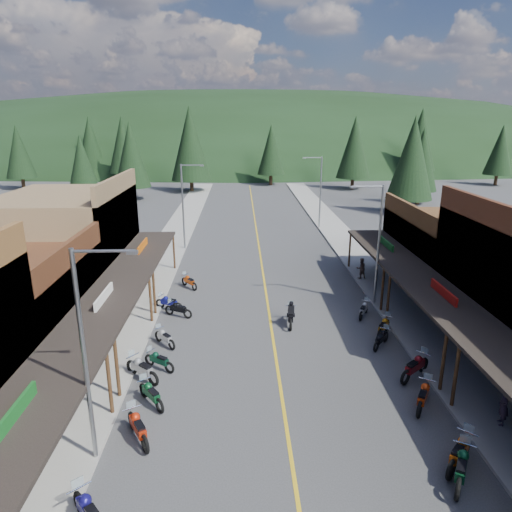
{
  "coord_description": "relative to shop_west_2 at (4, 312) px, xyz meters",
  "views": [
    {
      "loc": [
        -1.77,
        -19.96,
        11.89
      ],
      "look_at": [
        -0.74,
        9.57,
        3.0
      ],
      "focal_mm": 32.0,
      "sensor_mm": 36.0,
      "label": 1
    }
  ],
  "objects": [
    {
      "name": "pedestrian_east_b",
      "position": [
        21.17,
        11.15,
        -1.58
      ],
      "size": [
        0.87,
        0.65,
        1.6
      ],
      "primitive_type": "imported",
      "rotation": [
        0.0,
        0.0,
        3.43
      ],
      "color": "#4D3930",
      "rests_on": "sidewalk_east"
    },
    {
      "name": "pine_10",
      "position": [
        -4.25,
        48.3,
        4.25
      ],
      "size": [
        5.38,
        5.38,
        11.6
      ],
      "color": "black",
      "rests_on": "ground"
    },
    {
      "name": "streetlight_2",
      "position": [
        20.71,
        6.3,
        1.93
      ],
      "size": [
        2.16,
        0.18,
        8.0
      ],
      "color": "gray",
      "rests_on": "ground"
    },
    {
      "name": "bike_west_12",
      "position": [
        8.19,
        9.84,
        -1.98
      ],
      "size": [
        1.69,
        1.93,
        1.11
      ],
      "primitive_type": null,
      "rotation": [
        0.0,
        0.0,
        0.66
      ],
      "color": "#BC420D",
      "rests_on": "ground"
    },
    {
      "name": "ground",
      "position": [
        13.75,
        -1.7,
        -2.53
      ],
      "size": [
        220.0,
        220.0,
        0.0
      ],
      "primitive_type": "plane",
      "color": "#38383A",
      "rests_on": "ground"
    },
    {
      "name": "shop_west_3",
      "position": [
        -0.03,
        9.6,
        0.99
      ],
      "size": [
        10.9,
        10.2,
        8.2
      ],
      "color": "brown",
      "rests_on": "ground"
    },
    {
      "name": "bike_west_5",
      "position": [
        7.98,
        -6.71,
        -1.89
      ],
      "size": [
        1.76,
        2.32,
        1.28
      ],
      "primitive_type": null,
      "rotation": [
        0.0,
        0.0,
        0.52
      ],
      "color": "red",
      "rests_on": "ground"
    },
    {
      "name": "shop_west_2",
      "position": [
        0.0,
        0.0,
        0.0
      ],
      "size": [
        10.9,
        9.0,
        6.2
      ],
      "color": "#3F2111",
      "rests_on": "ground"
    },
    {
      "name": "bike_west_10",
      "position": [
        8.04,
        4.78,
        -1.99
      ],
      "size": [
        1.99,
        1.43,
        1.09
      ],
      "primitive_type": null,
      "rotation": [
        0.0,
        0.0,
        1.1
      ],
      "color": "black",
      "rests_on": "ground"
    },
    {
      "name": "pine_3",
      "position": [
        17.75,
        64.3,
        3.95
      ],
      "size": [
        5.04,
        5.04,
        11.0
      ],
      "color": "black",
      "rests_on": "ground"
    },
    {
      "name": "shop_east_3",
      "position": [
        27.51,
        9.6,
        -0.0
      ],
      "size": [
        10.9,
        10.2,
        6.2
      ],
      "color": "#4C2D16",
      "rests_on": "ground"
    },
    {
      "name": "bike_east_10",
      "position": [
        19.63,
        4.38,
        -2.0
      ],
      "size": [
        1.44,
        1.93,
        1.06
      ],
      "primitive_type": null,
      "rotation": [
        0.0,
        0.0,
        -0.51
      ],
      "color": "#A6A6AB",
      "rests_on": "ground"
    },
    {
      "name": "pine_5",
      "position": [
        47.75,
        70.3,
        5.46
      ],
      "size": [
        6.72,
        6.72,
        14.0
      ],
      "color": "black",
      "rests_on": "ground"
    },
    {
      "name": "bike_west_7",
      "position": [
        7.26,
        -2.43,
        -1.89
      ],
      "size": [
        2.2,
        2.03,
        1.29
      ],
      "primitive_type": null,
      "rotation": [
        0.0,
        0.0,
        0.86
      ],
      "color": "#929397",
      "rests_on": "ground"
    },
    {
      "name": "pedestrian_east_a",
      "position": [
        22.37,
        -6.41,
        -1.56
      ],
      "size": [
        0.55,
        0.69,
        1.64
      ],
      "primitive_type": "imported",
      "rotation": [
        0.0,
        0.0,
        -1.87
      ],
      "color": "#2E2233",
      "rests_on": "sidewalk_east"
    },
    {
      "name": "pine_11",
      "position": [
        33.75,
        36.3,
        4.65
      ],
      "size": [
        5.82,
        5.82,
        12.4
      ],
      "color": "black",
      "rests_on": "ground"
    },
    {
      "name": "bike_east_9",
      "position": [
        20.08,
        1.76,
        -1.94
      ],
      "size": [
        1.72,
        2.11,
        1.18
      ],
      "primitive_type": null,
      "rotation": [
        0.0,
        0.0,
        -0.58
      ],
      "color": "#AA660C",
      "rests_on": "ground"
    },
    {
      "name": "streetlight_3",
      "position": [
        20.71,
        28.3,
        1.93
      ],
      "size": [
        2.16,
        0.18,
        8.0
      ],
      "color": "gray",
      "rests_on": "ground"
    },
    {
      "name": "pine_2",
      "position": [
        3.75,
        56.3,
        5.46
      ],
      "size": [
        6.72,
        6.72,
        14.0
      ],
      "color": "black",
      "rests_on": "ground"
    },
    {
      "name": "bike_east_7",
      "position": [
        20.21,
        -2.73,
        -1.87
      ],
      "size": [
        2.27,
        2.08,
        1.32
      ],
      "primitive_type": null,
      "rotation": [
        0.0,
        0.0,
        -0.87
      ],
      "color": "maroon",
      "rests_on": "ground"
    },
    {
      "name": "rider_on_bike",
      "position": [
        14.93,
        3.34,
        -1.88
      ],
      "size": [
        0.91,
        2.19,
        1.63
      ],
      "rotation": [
        0.0,
        0.0,
        -0.09
      ],
      "color": "black",
      "rests_on": "ground"
    },
    {
      "name": "bike_east_5",
      "position": [
        19.66,
        -8.49,
        -1.89
      ],
      "size": [
        2.11,
        2.16,
        1.29
      ],
      "primitive_type": null,
      "rotation": [
        0.0,
        0.0,
        -0.76
      ],
      "color": "#BD4C0D",
      "rests_on": "ground"
    },
    {
      "name": "pine_1",
      "position": [
        -10.25,
        68.3,
        4.7
      ],
      "size": [
        5.88,
        5.88,
        12.5
      ],
      "color": "black",
      "rests_on": "ground"
    },
    {
      "name": "pine_0",
      "position": [
        -26.25,
        60.3,
        3.95
      ],
      "size": [
        5.04,
        5.04,
        11.0
      ],
      "color": "black",
      "rests_on": "ground"
    },
    {
      "name": "pine_6",
      "position": [
        59.75,
        62.3,
        3.95
      ],
      "size": [
        5.04,
        5.04,
        11.0
      ],
      "color": "black",
      "rests_on": "ground"
    },
    {
      "name": "centerline",
      "position": [
        13.75,
        18.3,
        -2.53
      ],
      "size": [
        0.15,
        90.0,
        0.01
      ],
      "primitive_type": "cube",
      "color": "gold",
      "rests_on": "ground"
    },
    {
      "name": "pine_8",
      "position": [
        -8.25,
        38.3,
        3.44
      ],
      "size": [
        4.48,
        4.48,
        10.0
      ],
      "color": "black",
      "rests_on": "ground"
    },
    {
      "name": "bike_east_8",
      "position": [
        19.55,
        0.43,
        -2.0
      ],
      "size": [
        1.65,
        1.85,
        1.07
      ],
      "primitive_type": null,
      "rotation": [
        0.0,
        0.0,
        -0.67
      ],
      "color": "black",
      "rests_on": "ground"
    },
    {
      "name": "bike_west_9",
      "position": [
        7.79,
        0.97,
        -2.0
      ],
      "size": [
        1.7,
        1.81,
        1.06
      ],
      "primitive_type": null,
      "rotation": [
        0.0,
        0.0,
        0.72
      ],
      "color": "#AAAAB0",
      "rests_on": "ground"
    },
    {
      "name": "streetlight_0",
      "position": [
        6.8,
        -7.7,
        1.93
      ],
      "size": [
        2.16,
        0.18,
        8.0
      ],
      "color": "gray",
      "rests_on": "ground"
    },
    {
      "name": "bike_east_4",
      "position": [
        19.37,
        -9.23,
        -1.87
      ],
      "size": [
        1.84,
        2.38,
        1.32
      ],
      "primitive_type": null,
      "rotation": [
        0.0,
        0.0,
        -0.53
      ],
      "color": "#0B3A1F",
      "rests_on": "ground"
    },
    {
      "name": "bike_west_6",
      "position": [
        8.06,
        -4.44,
        -1.95
      ],
      "size": [
        1.8,
        2.04,
        1.17
      ],
      "primitive_type": null,
      "rotation": [
        0.0,
        0.0,
        0.66
      ],
      "color": "#0E4623",
      "rests_on": "ground"
    },
    {
      "name": "pine_4",
      "position": [
        31.75,
        58.3,
        4.7
      ],
      "size": [
        5.88,
        5.88,
        12.5
      ],
      "color": "black",
      "rests_on": "ground"
    },
    {
      "name": "bike_west_8",
      "position": [
        7.91,
        -1.5,
        -2.0
      ],
      "size": [
        1.9,
        1.58,
        1.07
      ],
      "primitive_type": null,
      "rotation": [
        0.0,
        0.0,
        0.96
      ],
      "color": "#0B3B27",
      "rests_on": "ground"
    },
    {
      "name": "sidewalk_east",
      "position": [
        22.45,
        18.3,
        -2.46
      ],
      "size": [
        3.4,
        94.0,
        0.15
      ],
      "primitive_type": "cube",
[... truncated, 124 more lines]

